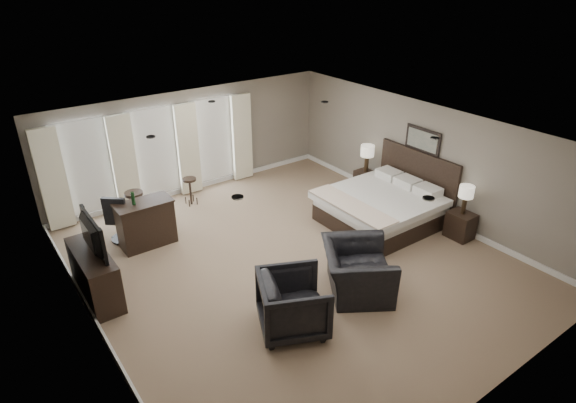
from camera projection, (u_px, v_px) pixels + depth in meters
room at (292, 202)px, 9.01m from camera, size 7.60×8.60×2.64m
window_bay at (157, 155)px, 11.51m from camera, size 5.25×0.20×2.30m
bed at (383, 193)px, 10.67m from camera, size 2.34×2.23×1.49m
nightstand_near at (460, 225)px, 10.29m from camera, size 0.44×0.53×0.58m
nightstand_far at (365, 181)px, 12.40m from camera, size 0.41×0.50×0.54m
lamp_near at (465, 200)px, 10.02m from camera, size 0.31×0.31×0.64m
lamp_far at (367, 159)px, 12.12m from camera, size 0.34×0.34×0.71m
wall_art at (423, 140)px, 10.81m from camera, size 0.04×0.96×0.56m
dresser at (95, 275)px, 8.39m from camera, size 0.50×1.56×0.90m
tv at (89, 249)px, 8.15m from camera, size 0.66×1.15×0.15m
armchair_near at (358, 263)px, 8.47m from camera, size 1.46×1.60×1.17m
armchair_far at (293, 301)px, 7.60m from camera, size 1.32×1.36×1.07m
bar_counter at (146, 223)px, 9.95m from camera, size 1.14×0.59×0.99m
bar_stool_left at (136, 209)px, 10.67m from camera, size 0.44×0.44×0.84m
bar_stool_right at (190, 191)px, 11.69m from camera, size 0.41×0.41×0.69m
desk_chair at (121, 217)px, 10.10m from camera, size 0.79×0.79×1.10m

